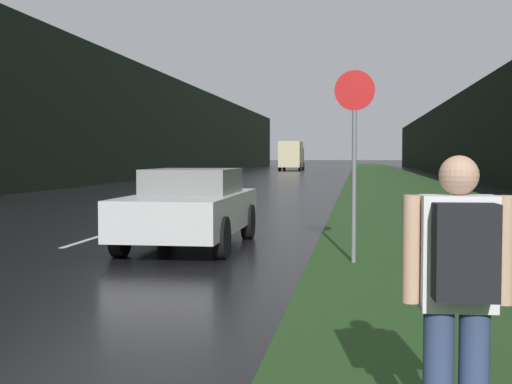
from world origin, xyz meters
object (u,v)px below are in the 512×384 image
hitchhiker_with_backpack (459,290)px  delivery_truck (292,155)px  stop_sign (354,149)px  car_passing_near (191,207)px

hitchhiker_with_backpack → delivery_truck: bearing=93.1°
stop_sign → hitchhiker_with_backpack: bearing=-85.4°
hitchhiker_with_backpack → car_passing_near: bearing=108.9°
hitchhiker_with_backpack → car_passing_near: size_ratio=0.36×
stop_sign → hitchhiker_with_backpack: stop_sign is taller
car_passing_near → delivery_truck: bearing=-86.3°
hitchhiker_with_backpack → delivery_truck: (-8.00, 77.51, 0.79)m
hitchhiker_with_backpack → car_passing_near: (-3.51, 8.79, -0.22)m
stop_sign → delivery_truck: 70.76m
car_passing_near → stop_sign: bearing=150.6°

